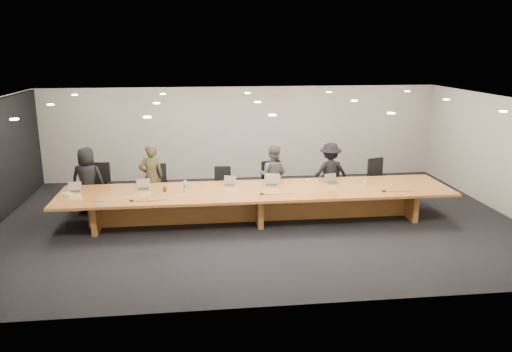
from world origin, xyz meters
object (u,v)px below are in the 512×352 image
at_px(water_bottle, 185,186).
at_px(mic_right, 384,191).
at_px(chair_right, 333,182).
at_px(paper_cup_far, 365,182).
at_px(laptop_e, 332,179).
at_px(chair_far_right, 380,180).
at_px(paper_cup_near, 307,182).
at_px(mic_left, 131,200).
at_px(laptop_c, 229,181).
at_px(chair_left, 159,186).
at_px(chair_far_left, 99,187).
at_px(laptop_d, 271,180).
at_px(mic_center, 262,194).
at_px(amber_mug, 165,189).
at_px(chair_mid_right, 274,183).
at_px(person_c, 273,175).
at_px(chair_mid_left, 223,186).
at_px(av_box, 101,200).
at_px(person_b, 151,177).
at_px(person_d, 330,173).
at_px(laptop_a, 74,187).
at_px(conference_table, 258,199).
at_px(person_a, 88,180).
at_px(laptop_b, 143,185).

distance_m(water_bottle, mic_right, 4.55).
xyz_separation_m(chair_right, paper_cup_far, (0.47, -1.06, 0.28)).
xyz_separation_m(chair_right, laptop_e, (-0.29, -0.92, 0.35)).
relative_size(chair_far_right, laptop_e, 3.81).
bearing_deg(mic_right, paper_cup_near, 149.79).
bearing_deg(chair_right, mic_right, -70.55).
distance_m(mic_left, mic_right, 5.64).
relative_size(laptop_c, laptop_e, 0.98).
bearing_deg(chair_left, chair_far_left, 168.89).
xyz_separation_m(laptop_c, laptop_d, (0.99, -0.13, 0.03)).
bearing_deg(mic_center, amber_mug, 167.18).
height_order(chair_mid_right, laptop_e, chair_mid_right).
bearing_deg(mic_left, laptop_e, 10.39).
distance_m(chair_far_left, person_c, 4.37).
bearing_deg(water_bottle, chair_mid_left, 51.69).
relative_size(laptop_e, mic_center, 2.40).
relative_size(chair_mid_left, mic_center, 8.14).
bearing_deg(paper_cup_near, av_box, -169.20).
bearing_deg(av_box, person_b, 61.53).
xyz_separation_m(laptop_d, mic_left, (-3.16, -0.83, -0.13)).
height_order(person_d, laptop_c, person_d).
distance_m(chair_far_right, laptop_d, 3.18).
height_order(chair_mid_right, mic_center, chair_mid_right).
height_order(laptop_c, mic_center, laptop_c).
relative_size(chair_right, paper_cup_near, 13.24).
xyz_separation_m(laptop_e, mic_right, (0.99, -0.82, -0.10)).
bearing_deg(chair_mid_left, laptop_a, -159.32).
height_order(chair_right, laptop_a, chair_right).
height_order(conference_table, av_box, av_box).
distance_m(chair_far_left, av_box, 1.82).
bearing_deg(chair_mid_right, paper_cup_near, -66.03).
xyz_separation_m(chair_mid_left, mic_right, (3.59, -1.75, 0.26)).
height_order(chair_mid_right, person_a, person_a).
distance_m(conference_table, laptop_b, 2.66).
height_order(chair_far_right, mic_right, chair_far_right).
distance_m(person_b, person_d, 4.55).
xyz_separation_m(chair_far_right, laptop_b, (-6.01, -0.89, 0.31)).
bearing_deg(person_a, chair_far_right, -175.24).
bearing_deg(conference_table, person_c, 65.51).
height_order(person_a, paper_cup_far, person_a).
relative_size(conference_table, amber_mug, 83.23).
distance_m(chair_left, person_d, 4.40).
height_order(laptop_c, water_bottle, water_bottle).
relative_size(chair_left, mic_left, 9.79).
distance_m(chair_far_right, person_c, 2.86).
xyz_separation_m(conference_table, laptop_c, (-0.63, 0.42, 0.34)).
relative_size(chair_right, laptop_c, 3.56).
xyz_separation_m(chair_mid_left, laptop_a, (-3.40, -0.97, 0.36)).
bearing_deg(person_a, amber_mug, 156.45).
xyz_separation_m(conference_table, amber_mug, (-2.12, 0.12, 0.28)).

